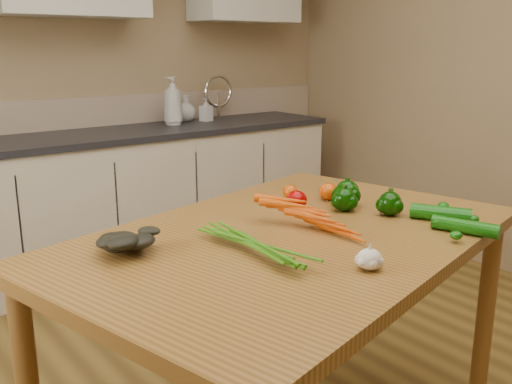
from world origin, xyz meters
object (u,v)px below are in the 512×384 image
object	(u,v)px
zucchini_b	(465,227)
table	(290,260)
tomato_c	(329,192)
soap_bottle_b	(206,110)
carrot_bunch	(291,225)
zucchini_a	(441,213)
soap_bottle_a	(173,101)
pepper_c	(390,204)
pepper_b	(347,193)
tomato_b	(290,192)
tomato_a	(297,200)
soap_bottle_c	(185,108)
garlic_bulb	(369,259)
leafy_greens	(129,234)
pepper_a	(344,200)

from	to	relation	value
zucchini_b	table	bearing A→B (deg)	141.88
tomato_c	soap_bottle_b	bearing A→B (deg)	70.73
carrot_bunch	zucchini_a	xyz separation A→B (m)	(0.52, -0.19, -0.01)
soap_bottle_a	pepper_c	world-z (taller)	soap_bottle_a
pepper_b	zucchini_b	xyz separation A→B (m)	(0.05, -0.47, -0.02)
table	pepper_c	bearing A→B (deg)	-21.74
soap_bottle_b	soap_bottle_a	bearing A→B (deg)	-9.68
zucchini_b	tomato_b	bearing A→B (deg)	103.48
tomato_c	zucchini_b	xyz separation A→B (m)	(0.05, -0.57, -0.01)
pepper_c	tomato_a	size ratio (longest dim) A/B	1.07
soap_bottle_c	garlic_bulb	size ratio (longest dim) A/B	2.66
table	soap_bottle_c	bearing A→B (deg)	53.88
leafy_greens	pepper_a	size ratio (longest dim) A/B	2.60
carrot_bunch	tomato_c	size ratio (longest dim) A/B	3.89
carrot_bunch	tomato_a	distance (m)	0.31
carrot_bunch	tomato_c	distance (m)	0.48
soap_bottle_b	zucchini_b	distance (m)	2.59
carrot_bunch	pepper_b	world-z (taller)	pepper_b
pepper_c	soap_bottle_a	bearing A→B (deg)	80.59
carrot_bunch	tomato_a	bearing A→B (deg)	31.83
soap_bottle_b	tomato_b	world-z (taller)	soap_bottle_b
tomato_c	zucchini_b	bearing A→B (deg)	-84.50
carrot_bunch	pepper_a	distance (m)	0.36
pepper_c	zucchini_b	bearing A→B (deg)	-84.57
leafy_greens	tomato_a	distance (m)	0.69
soap_bottle_a	leafy_greens	world-z (taller)	soap_bottle_a
soap_bottle_c	tomato_b	xyz separation A→B (m)	(-0.67, -1.92, -0.13)
soap_bottle_a	soap_bottle_c	bearing A→B (deg)	111.26
soap_bottle_a	pepper_c	xyz separation A→B (m)	(-0.36, -2.20, -0.18)
pepper_b	zucchini_a	xyz separation A→B (m)	(0.11, -0.34, -0.02)
tomato_b	zucchini_b	size ratio (longest dim) A/B	0.29
soap_bottle_a	pepper_b	xyz separation A→B (m)	(-0.39, -2.01, -0.18)
carrot_bunch	tomato_a	world-z (taller)	carrot_bunch
pepper_c	zucchini_a	bearing A→B (deg)	-61.07
tomato_a	tomato_c	world-z (taller)	tomato_a
pepper_c	zucchini_b	distance (m)	0.29
pepper_b	tomato_a	bearing A→B (deg)	159.89
carrot_bunch	table	bearing A→B (deg)	36.77
garlic_bulb	zucchini_b	bearing A→B (deg)	2.00
garlic_bulb	zucchini_a	world-z (taller)	garlic_bulb
pepper_b	pepper_c	bearing A→B (deg)	-82.08
garlic_bulb	tomato_a	xyz separation A→B (m)	(0.23, 0.56, 0.01)
pepper_c	tomato_c	world-z (taller)	pepper_c
pepper_a	pepper_c	bearing A→B (deg)	-57.45
soap_bottle_c	tomato_c	size ratio (longest dim) A/B	2.49
soap_bottle_b	tomato_b	size ratio (longest dim) A/B	2.63
soap_bottle_b	zucchini_a	xyz separation A→B (m)	(-0.57, -2.38, -0.12)
soap_bottle_b	carrot_bunch	bearing A→B (deg)	47.89
soap_bottle_c	zucchini_b	size ratio (longest dim) A/B	0.88
tomato_a	pepper_b	bearing A→B (deg)	-20.11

